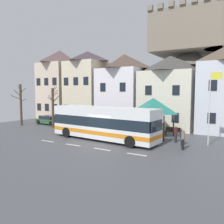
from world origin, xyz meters
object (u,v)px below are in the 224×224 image
at_px(transit_bus, 103,123).
at_px(public_bench, 174,131).
at_px(pedestrian_00, 151,131).
at_px(bus_shelter, 153,106).
at_px(bare_tree_01, 21,104).
at_px(townhouse_01, 88,87).
at_px(pedestrian_01, 176,133).
at_px(townhouse_03, 170,92).
at_px(pedestrian_03, 182,136).
at_px(hilltop_castle, 189,79).
at_px(parked_car_01, 89,124).
at_px(pedestrian_02, 183,139).
at_px(flagpole, 211,103).
at_px(bare_tree_00, 53,107).
at_px(townhouse_02, 124,90).
at_px(townhouse_00, 61,85).
at_px(parked_car_00, 49,120).

xyz_separation_m(transit_bus, public_bench, (5.23, 5.44, -1.11)).
bearing_deg(public_bench, pedestrian_00, -109.51).
xyz_separation_m(bus_shelter, bare_tree_01, (-18.35, -1.28, -0.24)).
height_order(townhouse_01, pedestrian_01, townhouse_01).
bearing_deg(transit_bus, bare_tree_01, 176.24).
bearing_deg(townhouse_03, pedestrian_00, -84.80).
distance_m(townhouse_01, pedestrian_03, 18.91).
height_order(transit_bus, public_bench, transit_bus).
relative_size(bus_shelter, public_bench, 2.25).
distance_m(bus_shelter, pedestrian_03, 4.69).
height_order(bus_shelter, pedestrian_00, bus_shelter).
distance_m(townhouse_01, hilltop_castle, 20.72).
bearing_deg(pedestrian_03, hilltop_castle, 100.80).
relative_size(townhouse_03, parked_car_01, 2.24).
bearing_deg(public_bench, bare_tree_01, -171.47).
distance_m(transit_bus, pedestrian_02, 7.47).
bearing_deg(townhouse_03, transit_bus, -107.39).
distance_m(townhouse_01, bare_tree_01, 9.84).
xyz_separation_m(hilltop_castle, flagpole, (7.03, -25.05, -3.29)).
xyz_separation_m(pedestrian_03, bare_tree_01, (-21.77, 0.95, 2.08)).
distance_m(hilltop_castle, parked_car_01, 24.65).
distance_m(bare_tree_00, bare_tree_01, 5.34).
bearing_deg(hilltop_castle, bare_tree_00, -115.22).
bearing_deg(pedestrian_03, townhouse_02, 138.25).
distance_m(pedestrian_00, bare_tree_00, 13.66).
distance_m(townhouse_01, flagpole, 19.89).
relative_size(pedestrian_03, bare_tree_00, 0.29).
xyz_separation_m(pedestrian_00, pedestrian_01, (2.20, 0.35, -0.08)).
xyz_separation_m(bus_shelter, pedestrian_01, (2.65, -1.30, -2.36)).
height_order(townhouse_03, hilltop_castle, hilltop_castle).
height_order(pedestrian_00, bare_tree_01, bare_tree_01).
bearing_deg(pedestrian_01, bare_tree_00, 177.56).
height_order(townhouse_01, hilltop_castle, hilltop_castle).
bearing_deg(townhouse_00, pedestrian_01, -20.79).
bearing_deg(townhouse_02, bare_tree_01, -144.75).
xyz_separation_m(townhouse_00, bare_tree_00, (5.46, -7.37, -3.00)).
bearing_deg(bare_tree_00, townhouse_03, 30.00).
xyz_separation_m(parked_car_00, bare_tree_00, (2.71, -2.00, 2.03)).
bearing_deg(transit_bus, parked_car_00, 162.97).
relative_size(parked_car_00, flagpole, 0.65).
bearing_deg(public_bench, pedestrian_03, -65.93).
height_order(townhouse_01, public_bench, townhouse_01).
distance_m(pedestrian_02, pedestrian_03, 1.48).
bearing_deg(pedestrian_01, townhouse_02, 139.11).
bearing_deg(flagpole, pedestrian_03, -154.40).
height_order(bus_shelter, parked_car_01, bus_shelter).
bearing_deg(townhouse_00, townhouse_02, 0.72).
bearing_deg(pedestrian_01, townhouse_01, 153.27).
xyz_separation_m(townhouse_00, pedestrian_00, (18.98, -8.39, -4.74)).
xyz_separation_m(townhouse_02, public_bench, (8.45, -5.16, -4.40)).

